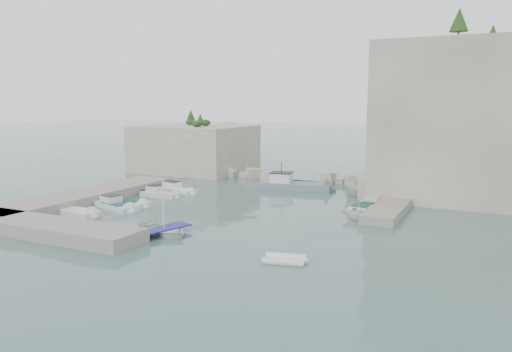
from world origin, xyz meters
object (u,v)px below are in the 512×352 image
at_px(motorboat_a, 178,193).
at_px(motorboat_d, 116,209).
at_px(tender_east_c, 370,206).
at_px(motorboat_c, 129,206).
at_px(motorboat_e, 79,215).
at_px(tender_east_a, 360,220).
at_px(inflatable_dinghy, 284,262).
at_px(tender_east_d, 367,197).
at_px(motorboat_b, 160,197).
at_px(rowboat, 164,234).
at_px(work_boat, 295,189).
at_px(tender_east_b, 362,211).

xyz_separation_m(motorboat_a, motorboat_d, (-0.35, -10.21, 0.00)).
bearing_deg(tender_east_c, motorboat_c, 111.97).
distance_m(motorboat_e, tender_east_a, 26.47).
bearing_deg(motorboat_d, inflatable_dinghy, -3.34).
distance_m(motorboat_a, tender_east_d, 22.10).
height_order(motorboat_b, tender_east_d, tender_east_d).
bearing_deg(motorboat_b, rowboat, -51.78).
bearing_deg(inflatable_dinghy, motorboat_b, 132.60).
bearing_deg(inflatable_dinghy, motorboat_a, 127.19).
bearing_deg(motorboat_e, motorboat_c, 83.39).
bearing_deg(inflatable_dinghy, work_boat, 97.75).
xyz_separation_m(motorboat_c, tender_east_c, (22.35, 11.33, 0.00)).
xyz_separation_m(inflatable_dinghy, tender_east_a, (1.44, 14.37, 0.00)).
bearing_deg(motorboat_c, tender_east_b, 24.00).
height_order(inflatable_dinghy, work_boat, work_boat).
distance_m(tender_east_a, tender_east_d, 11.54).
relative_size(motorboat_c, motorboat_d, 0.81).
bearing_deg(work_boat, motorboat_c, -134.57).
distance_m(motorboat_c, motorboat_e, 5.65).
xyz_separation_m(inflatable_dinghy, tender_east_d, (-0.71, 25.71, 0.00)).
relative_size(inflatable_dinghy, tender_east_d, 0.59).
relative_size(tender_east_b, work_boat, 0.51).
xyz_separation_m(motorboat_d, rowboat, (10.20, -5.72, 0.00)).
bearing_deg(motorboat_a, motorboat_c, -78.06).
bearing_deg(tender_east_b, motorboat_c, 114.58).
relative_size(motorboat_e, work_boat, 0.50).
height_order(motorboat_e, inflatable_dinghy, motorboat_e).
relative_size(tender_east_d, work_boat, 0.53).
height_order(motorboat_e, tender_east_c, same).
bearing_deg(motorboat_c, motorboat_d, -93.76).
distance_m(motorboat_a, motorboat_d, 10.21).
height_order(motorboat_e, tender_east_d, tender_east_d).
relative_size(motorboat_e, inflatable_dinghy, 1.58).
bearing_deg(tender_east_b, motorboat_d, 118.04).
bearing_deg(work_boat, motorboat_b, -146.03).
bearing_deg(motorboat_c, tender_east_a, 14.55).
distance_m(motorboat_c, tender_east_c, 25.06).
height_order(motorboat_a, work_boat, work_boat).
relative_size(rowboat, tender_east_a, 1.53).
xyz_separation_m(motorboat_c, motorboat_e, (-1.35, -5.48, 0.00)).
distance_m(rowboat, tender_east_d, 25.87).
bearing_deg(motorboat_a, motorboat_b, -82.66).
relative_size(motorboat_e, tender_east_a, 1.47).
bearing_deg(tender_east_d, rowboat, 151.65).
relative_size(motorboat_c, inflatable_dinghy, 1.65).
distance_m(motorboat_c, motorboat_d, 1.68).
bearing_deg(work_boat, motorboat_d, -132.50).
height_order(motorboat_b, motorboat_c, motorboat_b).
relative_size(motorboat_c, work_boat, 0.52).
bearing_deg(tender_east_a, motorboat_e, 96.04).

